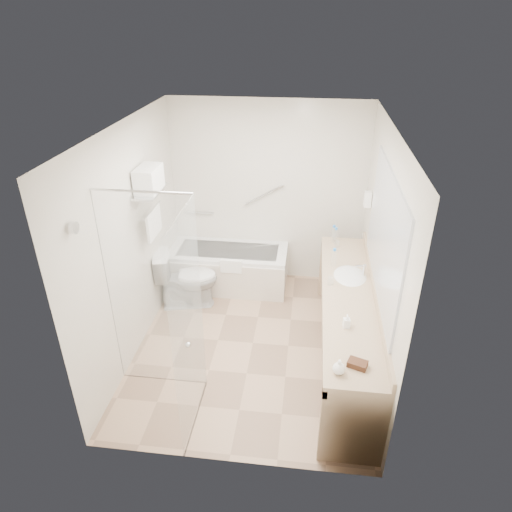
# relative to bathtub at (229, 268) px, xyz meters

# --- Properties ---
(floor) EXTENTS (3.20, 3.20, 0.00)m
(floor) POSITION_rel_bathtub_xyz_m (0.50, -1.24, -0.28)
(floor) COLOR tan
(floor) RESTS_ON ground
(ceiling) EXTENTS (2.60, 3.20, 0.10)m
(ceiling) POSITION_rel_bathtub_xyz_m (0.50, -1.24, 2.22)
(ceiling) COLOR white
(ceiling) RESTS_ON wall_back
(wall_back) EXTENTS (2.60, 0.10, 2.50)m
(wall_back) POSITION_rel_bathtub_xyz_m (0.50, 0.36, 0.97)
(wall_back) COLOR beige
(wall_back) RESTS_ON ground
(wall_front) EXTENTS (2.60, 0.10, 2.50)m
(wall_front) POSITION_rel_bathtub_xyz_m (0.50, -2.84, 0.97)
(wall_front) COLOR beige
(wall_front) RESTS_ON ground
(wall_left) EXTENTS (0.10, 3.20, 2.50)m
(wall_left) POSITION_rel_bathtub_xyz_m (-0.80, -1.24, 0.97)
(wall_left) COLOR beige
(wall_left) RESTS_ON ground
(wall_right) EXTENTS (0.10, 3.20, 2.50)m
(wall_right) POSITION_rel_bathtub_xyz_m (1.80, -1.24, 0.97)
(wall_right) COLOR beige
(wall_right) RESTS_ON ground
(bathtub) EXTENTS (1.60, 0.73, 0.59)m
(bathtub) POSITION_rel_bathtub_xyz_m (0.00, 0.00, 0.00)
(bathtub) COLOR silver
(bathtub) RESTS_ON floor
(grab_bar_short) EXTENTS (0.40, 0.03, 0.03)m
(grab_bar_short) POSITION_rel_bathtub_xyz_m (-0.45, 0.32, 0.67)
(grab_bar_short) COLOR silver
(grab_bar_short) RESTS_ON wall_back
(grab_bar_long) EXTENTS (0.53, 0.03, 0.33)m
(grab_bar_long) POSITION_rel_bathtub_xyz_m (0.45, 0.32, 0.97)
(grab_bar_long) COLOR silver
(grab_bar_long) RESTS_ON wall_back
(shower_enclosure) EXTENTS (0.96, 0.91, 2.11)m
(shower_enclosure) POSITION_rel_bathtub_xyz_m (-0.13, -2.16, 0.79)
(shower_enclosure) COLOR silver
(shower_enclosure) RESTS_ON floor
(towel_shelf) EXTENTS (0.24, 0.55, 0.81)m
(towel_shelf) POSITION_rel_bathtub_xyz_m (-0.67, -0.89, 1.48)
(towel_shelf) COLOR silver
(towel_shelf) RESTS_ON wall_left
(vanity_counter) EXTENTS (0.55, 2.70, 0.95)m
(vanity_counter) POSITION_rel_bathtub_xyz_m (1.52, -1.39, 0.36)
(vanity_counter) COLOR tan
(vanity_counter) RESTS_ON floor
(sink) EXTENTS (0.40, 0.52, 0.14)m
(sink) POSITION_rel_bathtub_xyz_m (1.55, -0.99, 0.54)
(sink) COLOR silver
(sink) RESTS_ON vanity_counter
(faucet) EXTENTS (0.03, 0.03, 0.14)m
(faucet) POSITION_rel_bathtub_xyz_m (1.70, -0.99, 0.65)
(faucet) COLOR silver
(faucet) RESTS_ON vanity_counter
(mirror) EXTENTS (0.02, 2.00, 1.20)m
(mirror) POSITION_rel_bathtub_xyz_m (1.79, -1.39, 1.27)
(mirror) COLOR #B7BBC4
(mirror) RESTS_ON wall_right
(hairdryer_unit) EXTENTS (0.08, 0.10, 0.18)m
(hairdryer_unit) POSITION_rel_bathtub_xyz_m (1.75, -0.19, 1.17)
(hairdryer_unit) COLOR white
(hairdryer_unit) RESTS_ON wall_right
(toilet) EXTENTS (0.87, 0.61, 0.77)m
(toilet) POSITION_rel_bathtub_xyz_m (-0.45, -0.54, 0.11)
(toilet) COLOR silver
(toilet) RESTS_ON floor
(amenity_basket) EXTENTS (0.18, 0.15, 0.05)m
(amenity_basket) POSITION_rel_bathtub_xyz_m (1.53, -2.46, 0.60)
(amenity_basket) COLOR #462619
(amenity_basket) RESTS_ON vanity_counter
(soap_bottle_a) EXTENTS (0.08, 0.14, 0.06)m
(soap_bottle_a) POSITION_rel_bathtub_xyz_m (1.47, -1.93, 0.61)
(soap_bottle_a) COLOR white
(soap_bottle_a) RESTS_ON vanity_counter
(soap_bottle_b) EXTENTS (0.11, 0.14, 0.10)m
(soap_bottle_b) POSITION_rel_bathtub_xyz_m (1.37, -2.55, 0.63)
(soap_bottle_b) COLOR white
(soap_bottle_b) RESTS_ON vanity_counter
(water_bottle_left) EXTENTS (0.07, 0.07, 0.22)m
(water_bottle_left) POSITION_rel_bathtub_xyz_m (1.38, -0.78, 0.67)
(water_bottle_left) COLOR silver
(water_bottle_left) RESTS_ON vanity_counter
(water_bottle_mid) EXTENTS (0.07, 0.07, 0.22)m
(water_bottle_mid) POSITION_rel_bathtub_xyz_m (1.39, -0.14, 0.67)
(water_bottle_mid) COLOR silver
(water_bottle_mid) RESTS_ON vanity_counter
(water_bottle_right) EXTENTS (0.06, 0.06, 0.21)m
(water_bottle_right) POSITION_rel_bathtub_xyz_m (1.41, -0.19, 0.67)
(water_bottle_right) COLOR silver
(water_bottle_right) RESTS_ON vanity_counter
(drinking_glass_near) EXTENTS (0.08, 0.08, 0.08)m
(drinking_glass_near) POSITION_rel_bathtub_xyz_m (1.43, -0.29, 0.61)
(drinking_glass_near) COLOR silver
(drinking_glass_near) RESTS_ON vanity_counter
(drinking_glass_far) EXTENTS (0.09, 0.09, 0.09)m
(drinking_glass_far) POSITION_rel_bathtub_xyz_m (1.34, -1.20, 0.62)
(drinking_glass_far) COLOR silver
(drinking_glass_far) RESTS_ON vanity_counter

